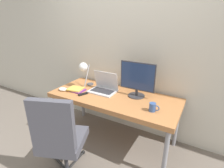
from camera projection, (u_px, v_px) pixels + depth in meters
ground_plane at (100, 155)px, 2.28m from camera, size 12.00×12.00×0.00m
wall_back at (129, 46)px, 2.46m from camera, size 8.00×0.05×2.60m
desk at (114, 100)px, 2.35m from camera, size 1.71×0.74×0.70m
laptop at (104, 88)px, 2.45m from camera, size 0.37×0.26×0.27m
monitor at (137, 79)px, 2.24m from camera, size 0.47×0.22×0.46m
desk_lamp at (84, 69)px, 2.50m from camera, size 0.12×0.25×0.38m
office_chair at (59, 137)px, 1.76m from camera, size 0.66×0.64×1.02m
book_stack at (76, 89)px, 2.49m from camera, size 0.25×0.21×0.03m
tv_remote at (83, 94)px, 2.36m from camera, size 0.09×0.14×0.02m
mug at (153, 107)px, 1.93m from camera, size 0.12×0.07×0.10m
game_controller at (63, 89)px, 2.49m from camera, size 0.13×0.10×0.04m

